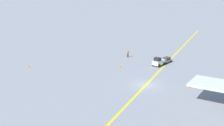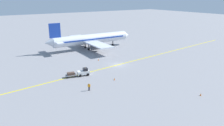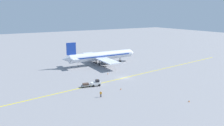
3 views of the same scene
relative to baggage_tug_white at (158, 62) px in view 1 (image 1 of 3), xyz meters
The scene contains 8 objects.
ground_plane 12.78m from the baggage_tug_white, 101.20° to the left, with size 400.00×400.00×0.00m, color gray.
apron_yellow_centreline 12.78m from the baggage_tug_white, 101.20° to the left, with size 0.40×120.00×0.01m, color yellow.
baggage_tug_white is the anchor object (origin of this frame).
baggage_cart_trailing 3.30m from the baggage_tug_white, 101.55° to the right, with size 1.89×2.83×1.24m.
ground_crew_worker 9.59m from the baggage_tug_white, 19.56° to the right, with size 0.37×0.52×1.68m.
traffic_cone_near_nose 28.07m from the baggage_tug_white, 31.52° to the left, with size 0.32×0.32×0.55m, color orange.
traffic_cone_mid_apron 8.50m from the baggage_tug_white, 34.26° to the left, with size 0.32×0.32×0.55m, color orange.
traffic_cone_by_wingtip 13.84m from the baggage_tug_white, 133.87° to the left, with size 0.32×0.32×0.55m, color orange.
Camera 1 is at (-20.68, 49.12, 19.55)m, focal length 50.00 mm.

